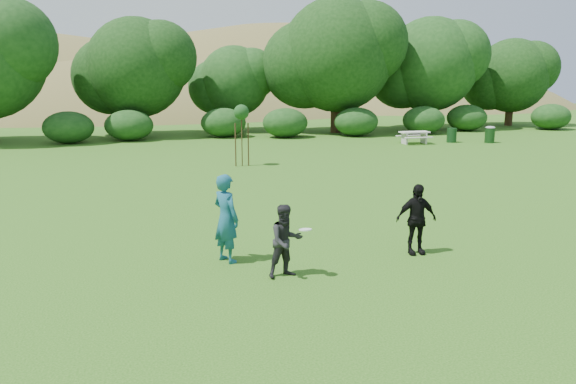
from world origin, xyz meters
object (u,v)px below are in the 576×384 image
object	(u,v)px
player_teal	(226,218)
sapling	(241,114)
picnic_table	(414,135)
player_grey	(286,241)
player_black	(416,219)
trash_can_near	(452,135)
trash_can_lidded	(490,134)

from	to	relation	value
player_teal	sapling	xyz separation A→B (m)	(2.66, 13.45, 1.41)
player_teal	picnic_table	distance (m)	24.12
player_teal	player_grey	size ratio (longest dim) A/B	1.30
player_black	sapling	size ratio (longest dim) A/B	0.59
player_black	sapling	xyz separation A→B (m)	(-1.76, 14.00, 1.57)
player_black	sapling	bearing A→B (deg)	99.66
trash_can_near	trash_can_lidded	size ratio (longest dim) A/B	0.86
player_teal	sapling	bearing A→B (deg)	-42.02
sapling	player_teal	bearing A→B (deg)	-101.18
player_black	picnic_table	xyz separation A→B (m)	(9.99, 19.88, -0.33)
player_black	sapling	distance (m)	14.20
trash_can_lidded	player_grey	bearing A→B (deg)	-132.34
player_grey	sapling	distance (m)	14.93
player_black	trash_can_lidded	size ratio (longest dim) A/B	1.61
player_teal	trash_can_lidded	distance (m)	26.79
trash_can_near	trash_can_lidded	distance (m)	2.34
player_teal	player_black	size ratio (longest dim) A/B	1.20
player_teal	picnic_table	world-z (taller)	player_teal
player_grey	picnic_table	world-z (taller)	player_grey
player_grey	trash_can_near	size ratio (longest dim) A/B	1.73
player_grey	trash_can_near	bearing A→B (deg)	40.59
player_black	trash_can_lidded	bearing A→B (deg)	54.82
player_grey	player_black	xyz separation A→B (m)	(3.36, 0.75, 0.07)
player_black	player_teal	bearing A→B (deg)	175.48
player_teal	picnic_table	size ratio (longest dim) A/B	1.13
player_teal	sapling	size ratio (longest dim) A/B	0.71
player_teal	trash_can_near	bearing A→B (deg)	-72.09
picnic_table	trash_can_near	bearing A→B (deg)	1.84
player_grey	picnic_table	bearing A→B (deg)	45.32
trash_can_lidded	player_teal	bearing A→B (deg)	-135.89
sapling	picnic_table	world-z (taller)	sapling
sapling	trash_can_lidded	size ratio (longest dim) A/B	2.71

